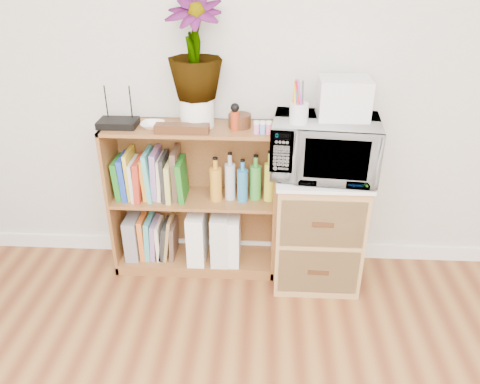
{
  "coord_description": "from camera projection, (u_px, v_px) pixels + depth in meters",
  "views": [
    {
      "loc": [
        0.07,
        -0.39,
        1.84
      ],
      "look_at": [
        -0.06,
        1.95,
        0.62
      ],
      "focal_mm": 35.0,
      "sensor_mm": 36.0,
      "label": 1
    }
  ],
  "objects": [
    {
      "name": "cookbooks",
      "position": [
        151.0,
        176.0,
        2.8
      ],
      "size": [
        0.42,
        0.2,
        0.3
      ],
      "color": "#1E6F1D",
      "rests_on": "bookshelf"
    },
    {
      "name": "pen_cup",
      "position": [
        299.0,
        113.0,
        2.41
      ],
      "size": [
        0.1,
        0.1,
        0.11
      ],
      "primitive_type": "cylinder",
      "color": "silver",
      "rests_on": "microwave"
    },
    {
      "name": "potted_plant",
      "position": [
        194.0,
        48.0,
        2.45
      ],
      "size": [
        0.3,
        0.3,
        0.53
      ],
      "primitive_type": "imported",
      "color": "#366A2A",
      "rests_on": "plant_pot"
    },
    {
      "name": "wicker_unit",
      "position": [
        317.0,
        228.0,
        2.81
      ],
      "size": [
        0.5,
        0.45,
        0.7
      ],
      "primitive_type": "cube",
      "color": "#9E7542",
      "rests_on": "ground"
    },
    {
      "name": "plant_pot",
      "position": [
        197.0,
        112.0,
        2.62
      ],
      "size": [
        0.19,
        0.19,
        0.16
      ],
      "primitive_type": "cylinder",
      "color": "white",
      "rests_on": "bookshelf"
    },
    {
      "name": "file_box",
      "position": [
        134.0,
        235.0,
        3.0
      ],
      "size": [
        0.08,
        0.22,
        0.28
      ],
      "primitive_type": "cube",
      "color": "gray",
      "rests_on": "bookshelf"
    },
    {
      "name": "magazine_holder_right",
      "position": [
        232.0,
        236.0,
        2.95
      ],
      "size": [
        0.1,
        0.26,
        0.32
      ],
      "primitive_type": "cube",
      "color": "white",
      "rests_on": "bookshelf"
    },
    {
      "name": "lower_books",
      "position": [
        158.0,
        237.0,
        3.0
      ],
      "size": [
        0.23,
        0.19,
        0.29
      ],
      "color": "orange",
      "rests_on": "bookshelf"
    },
    {
      "name": "magazine_holder_left",
      "position": [
        197.0,
        234.0,
        2.96
      ],
      "size": [
        0.11,
        0.27,
        0.34
      ],
      "primitive_type": "cube",
      "color": "white",
      "rests_on": "bookshelf"
    },
    {
      "name": "trinket_box",
      "position": [
        182.0,
        129.0,
        2.54
      ],
      "size": [
        0.3,
        0.07,
        0.05
      ],
      "primitive_type": "cube",
      "color": "#391B0F",
      "rests_on": "bookshelf"
    },
    {
      "name": "wooden_bowl",
      "position": [
        240.0,
        121.0,
        2.61
      ],
      "size": [
        0.13,
        0.13,
        0.07
      ],
      "primitive_type": "cylinder",
      "color": "#3B2510",
      "rests_on": "bookshelf"
    },
    {
      "name": "small_appliance",
      "position": [
        344.0,
        98.0,
        2.47
      ],
      "size": [
        0.27,
        0.22,
        0.21
      ],
      "primitive_type": "cube",
      "color": "silver",
      "rests_on": "microwave"
    },
    {
      "name": "skirting_board",
      "position": [
        251.0,
        247.0,
        3.16
      ],
      "size": [
        4.0,
        0.02,
        0.1
      ],
      "primitive_type": "cube",
      "color": "white",
      "rests_on": "ground"
    },
    {
      "name": "liquor_bottles",
      "position": [
        248.0,
        178.0,
        2.77
      ],
      "size": [
        0.45,
        0.07,
        0.3
      ],
      "color": "#C68625",
      "rests_on": "bookshelf"
    },
    {
      "name": "white_bowl",
      "position": [
        153.0,
        125.0,
        2.61
      ],
      "size": [
        0.13,
        0.13,
        0.03
      ],
      "primitive_type": "imported",
      "color": "white",
      "rests_on": "bookshelf"
    },
    {
      "name": "bookshelf",
      "position": [
        194.0,
        200.0,
        2.86
      ],
      "size": [
        1.0,
        0.3,
        0.95
      ],
      "primitive_type": "cube",
      "color": "brown",
      "rests_on": "ground"
    },
    {
      "name": "kokeshi_doll",
      "position": [
        235.0,
        121.0,
        2.56
      ],
      "size": [
        0.05,
        0.05,
        0.11
      ],
      "primitive_type": "cylinder",
      "color": "#9A2E12",
      "rests_on": "bookshelf"
    },
    {
      "name": "paint_jars",
      "position": [
        263.0,
        129.0,
        2.52
      ],
      "size": [
        0.11,
        0.04,
        0.06
      ],
      "primitive_type": "cube",
      "color": "pink",
      "rests_on": "bookshelf"
    },
    {
      "name": "microwave",
      "position": [
        324.0,
        147.0,
        2.56
      ],
      "size": [
        0.6,
        0.44,
        0.32
      ],
      "primitive_type": "imported",
      "rotation": [
        0.0,
        0.0,
        -0.1
      ],
      "color": "silver",
      "rests_on": "wicker_unit"
    },
    {
      "name": "magazine_holder_mid",
      "position": [
        221.0,
        235.0,
        2.95
      ],
      "size": [
        0.11,
        0.27,
        0.33
      ],
      "primitive_type": "cube",
      "color": "silver",
      "rests_on": "bookshelf"
    },
    {
      "name": "router",
      "position": [
        118.0,
        123.0,
        2.63
      ],
      "size": [
        0.22,
        0.15,
        0.04
      ],
      "primitive_type": "cube",
      "color": "black",
      "rests_on": "bookshelf"
    }
  ]
}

